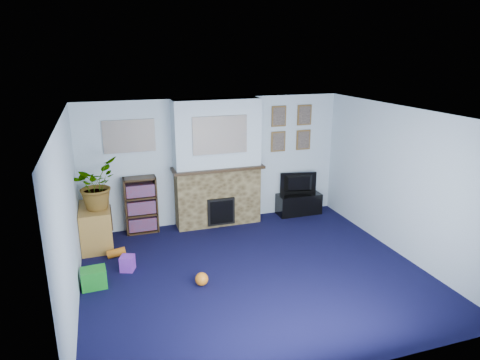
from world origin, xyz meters
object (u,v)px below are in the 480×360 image
object	(u,v)px
television	(299,184)
bookshelf	(141,206)
sideboard	(96,226)
tv_stand	(299,203)

from	to	relation	value
television	bookshelf	size ratio (longest dim) A/B	0.71
bookshelf	sideboard	world-z (taller)	bookshelf
bookshelf	sideboard	xyz separation A→B (m)	(-0.80, -0.36, -0.15)
television	sideboard	distance (m)	3.97
tv_stand	bookshelf	world-z (taller)	bookshelf
sideboard	television	bearing A→B (deg)	4.35
tv_stand	sideboard	xyz separation A→B (m)	(-3.95, -0.28, 0.12)
television	sideboard	bearing A→B (deg)	15.21
tv_stand	sideboard	bearing A→B (deg)	-175.94
bookshelf	tv_stand	bearing A→B (deg)	-1.39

